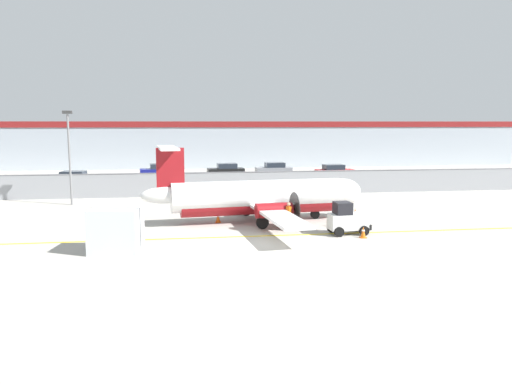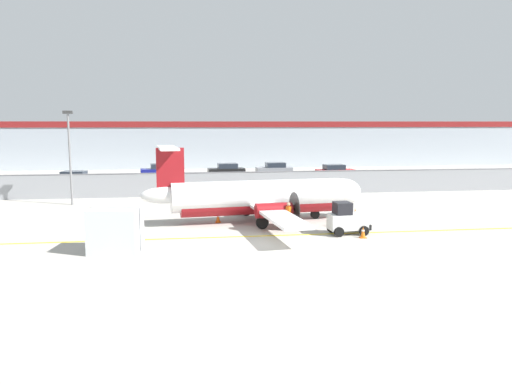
# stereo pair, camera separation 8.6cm
# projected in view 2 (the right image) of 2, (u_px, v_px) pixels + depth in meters

# --- Properties ---
(ground_plane) EXTENTS (140.00, 140.00, 0.01)m
(ground_plane) POSITION_uv_depth(u_px,v_px,m) (248.00, 236.00, 28.15)
(ground_plane) COLOR #ADA89E
(perimeter_fence) EXTENTS (98.00, 0.10, 2.10)m
(perimeter_fence) POSITION_uv_depth(u_px,v_px,m) (226.00, 183.00, 43.70)
(perimeter_fence) COLOR gray
(perimeter_fence) RESTS_ON ground
(parking_lot_strip) EXTENTS (98.00, 17.00, 0.12)m
(parking_lot_strip) POSITION_uv_depth(u_px,v_px,m) (218.00, 180.00, 55.12)
(parking_lot_strip) COLOR #38383A
(parking_lot_strip) RESTS_ON ground
(background_building) EXTENTS (91.00, 8.10, 6.50)m
(background_building) POSITION_uv_depth(u_px,v_px,m) (210.00, 144.00, 72.82)
(background_building) COLOR #A8B2BC
(background_building) RESTS_ON ground
(commuter_airplane) EXTENTS (14.61, 16.08, 4.92)m
(commuter_airplane) POSITION_uv_depth(u_px,v_px,m) (262.00, 197.00, 32.21)
(commuter_airplane) COLOR white
(commuter_airplane) RESTS_ON ground
(baggage_tug) EXTENTS (2.39, 1.49, 1.88)m
(baggage_tug) POSITION_uv_depth(u_px,v_px,m) (347.00, 219.00, 28.64)
(baggage_tug) COLOR silver
(baggage_tug) RESTS_ON ground
(ground_crew_worker) EXTENTS (0.36, 0.55, 1.70)m
(ground_crew_worker) POSITION_uv_depth(u_px,v_px,m) (288.00, 215.00, 29.54)
(ground_crew_worker) COLOR #191E4C
(ground_crew_worker) RESTS_ON ground
(cargo_container) EXTENTS (2.65, 2.30, 2.20)m
(cargo_container) POSITION_uv_depth(u_px,v_px,m) (116.00, 230.00, 24.76)
(cargo_container) COLOR silver
(cargo_container) RESTS_ON ground
(traffic_cone_near_left) EXTENTS (0.36, 0.36, 0.64)m
(traffic_cone_near_left) POSITION_uv_depth(u_px,v_px,m) (363.00, 232.00, 27.76)
(traffic_cone_near_left) COLOR orange
(traffic_cone_near_left) RESTS_ON ground
(traffic_cone_near_right) EXTENTS (0.36, 0.36, 0.64)m
(traffic_cone_near_right) POSITION_uv_depth(u_px,v_px,m) (332.00, 221.00, 30.81)
(traffic_cone_near_right) COLOR orange
(traffic_cone_near_right) RESTS_ON ground
(traffic_cone_far_left) EXTENTS (0.36, 0.36, 0.64)m
(traffic_cone_far_left) POSITION_uv_depth(u_px,v_px,m) (218.00, 218.00, 32.04)
(traffic_cone_far_left) COLOR orange
(traffic_cone_far_left) RESTS_ON ground
(traffic_cone_far_right) EXTENTS (0.36, 0.36, 0.64)m
(traffic_cone_far_right) POSITION_uv_depth(u_px,v_px,m) (355.00, 213.00, 33.56)
(traffic_cone_far_right) COLOR orange
(traffic_cone_far_right) RESTS_ON ground
(parked_car_0) EXTENTS (4.38, 2.40, 1.58)m
(parked_car_0) POSITION_uv_depth(u_px,v_px,m) (75.00, 179.00, 48.42)
(parked_car_0) COLOR silver
(parked_car_0) RESTS_ON parking_lot_strip
(parked_car_1) EXTENTS (4.37, 2.40, 1.58)m
(parked_car_1) POSITION_uv_depth(u_px,v_px,m) (160.00, 171.00, 56.93)
(parked_car_1) COLOR navy
(parked_car_1) RESTS_ON parking_lot_strip
(parked_car_2) EXTENTS (4.31, 2.24, 1.58)m
(parked_car_2) POSITION_uv_depth(u_px,v_px,m) (227.00, 170.00, 57.46)
(parked_car_2) COLOR black
(parked_car_2) RESTS_ON parking_lot_strip
(parked_car_3) EXTENTS (4.27, 2.14, 1.58)m
(parked_car_3) POSITION_uv_depth(u_px,v_px,m) (274.00, 169.00, 58.63)
(parked_car_3) COLOR gray
(parked_car_3) RESTS_ON parking_lot_strip
(parked_car_4) EXTENTS (4.31, 2.24, 1.58)m
(parked_car_4) POSITION_uv_depth(u_px,v_px,m) (335.00, 172.00, 55.90)
(parked_car_4) COLOR red
(parked_car_4) RESTS_ON parking_lot_strip
(apron_light_pole) EXTENTS (0.70, 0.30, 7.27)m
(apron_light_pole) POSITION_uv_depth(u_px,v_px,m) (70.00, 150.00, 38.40)
(apron_light_pole) COLOR slate
(apron_light_pole) RESTS_ON ground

